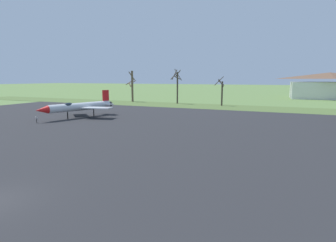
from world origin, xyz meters
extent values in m
cube|color=#28282B|center=(0.00, 17.80, 0.03)|extent=(100.46, 59.34, 0.05)
cube|color=#536B35|center=(0.00, 53.47, 0.03)|extent=(160.46, 12.00, 0.06)
cylinder|color=silver|center=(-17.72, 26.96, 1.88)|extent=(4.31, 11.32, 1.31)
cone|color=red|center=(-19.49, 20.57, 1.88)|extent=(1.67, 2.14, 1.21)
cylinder|color=black|center=(-16.13, 32.70, 1.88)|extent=(1.08, 0.94, 0.92)
ellipsoid|color=#19232D|center=(-18.32, 24.79, 2.24)|extent=(0.99, 1.87, 0.93)
cube|color=silver|center=(-20.24, 28.84, 1.78)|extent=(4.90, 4.75, 0.12)
cube|color=silver|center=(-14.59, 27.27, 1.78)|extent=(4.91, 3.14, 0.12)
cube|color=red|center=(-16.32, 31.99, 3.51)|extent=(0.51, 1.34, 1.94)
cube|color=silver|center=(-17.32, 32.12, 1.98)|extent=(1.73, 1.57, 0.12)
cube|color=silver|center=(-15.41, 31.59, 1.98)|extent=(1.73, 1.57, 0.12)
cylinder|color=black|center=(-18.39, 24.55, 0.61)|extent=(0.18, 0.18, 1.23)
cylinder|color=black|center=(-17.05, 29.38, 0.61)|extent=(0.18, 0.18, 1.23)
cylinder|color=black|center=(-19.71, 19.72, 0.33)|extent=(0.08, 0.08, 0.66)
cube|color=white|center=(-19.71, 19.72, 0.80)|extent=(0.52, 0.31, 0.31)
cylinder|color=brown|center=(-26.48, 58.03, 4.36)|extent=(0.58, 0.58, 8.72)
cylinder|color=brown|center=(-26.18, 57.31, 7.29)|extent=(1.73, 0.91, 2.43)
cylinder|color=brown|center=(-26.53, 58.78, 5.59)|extent=(1.62, 0.33, 1.03)
cylinder|color=brown|center=(-27.57, 58.85, 5.59)|extent=(1.87, 2.42, 1.75)
cylinder|color=brown|center=(-26.93, 57.48, 4.86)|extent=(1.45, 1.26, 1.22)
cylinder|color=#42382D|center=(-12.48, 57.42, 4.11)|extent=(0.40, 0.40, 8.22)
cylinder|color=#42382D|center=(-13.63, 57.75, 7.17)|extent=(0.90, 2.48, 1.78)
cylinder|color=#42382D|center=(-12.65, 58.09, 7.82)|extent=(1.56, 0.60, 1.99)
cylinder|color=#42382D|center=(-12.00, 56.65, 7.51)|extent=(1.72, 1.15, 2.96)
cylinder|color=#42382D|center=(-13.42, 57.72, 7.57)|extent=(0.83, 2.08, 2.66)
cylinder|color=#42382D|center=(-12.22, 56.65, 6.76)|extent=(1.67, 0.72, 0.96)
cylinder|color=#42382D|center=(-0.56, 56.62, 2.94)|extent=(0.40, 0.40, 5.87)
cylinder|color=#42382D|center=(-0.73, 56.00, 5.52)|extent=(1.46, 0.58, 1.81)
cylinder|color=#42382D|center=(-1.55, 57.45, 5.98)|extent=(1.86, 2.15, 2.21)
cylinder|color=#42382D|center=(-0.67, 55.88, 5.51)|extent=(1.62, 0.41, 1.27)
cube|color=silver|center=(25.96, 93.42, 2.72)|extent=(22.88, 12.84, 5.44)
pyramid|color=brown|center=(25.96, 93.42, 7.48)|extent=(24.03, 13.48, 2.05)
camera|label=1|loc=(14.00, -8.61, 6.52)|focal=29.02mm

